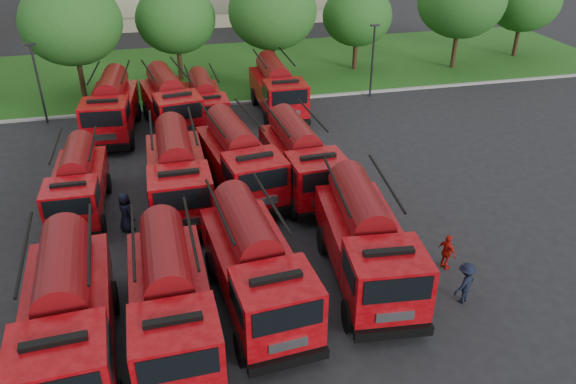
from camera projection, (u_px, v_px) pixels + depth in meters
name	position (u px, v px, depth m)	size (l,w,h in m)	color
ground	(245.00, 254.00, 23.51)	(140.00, 140.00, 0.00)	black
lawn	(192.00, 71.00, 45.56)	(70.00, 16.00, 0.12)	#234C14
curb	(202.00, 106.00, 38.68)	(70.00, 0.30, 0.14)	gray
tree_2	(71.00, 22.00, 37.55)	(6.72, 6.72, 8.22)	#382314
tree_3	(176.00, 19.00, 41.41)	(5.88, 5.88, 7.19)	#382314
tree_4	(272.00, 11.00, 41.28)	(6.55, 6.55, 8.01)	#382314
tree_5	(357.00, 16.00, 43.97)	(5.46, 5.46, 6.68)	#382314
tree_6	(462.00, 0.00, 43.75)	(6.89, 6.89, 8.42)	#382314
tree_7	(524.00, 0.00, 47.18)	(6.05, 6.05, 7.39)	#382314
lamp_post_0	(38.00, 79.00, 34.69)	(0.60, 0.25, 5.11)	black
lamp_post_1	(373.00, 57.00, 39.12)	(0.60, 0.25, 5.11)	black
fire_truck_0	(67.00, 315.00, 17.58)	(3.21, 7.90, 3.53)	black
fire_truck_1	(170.00, 299.00, 18.38)	(2.90, 7.52, 3.39)	black
fire_truck_2	(255.00, 264.00, 19.98)	(3.31, 7.76, 3.44)	black
fire_truck_3	(366.00, 240.00, 21.25)	(3.39, 7.90, 3.50)	black
fire_truck_4	(78.00, 183.00, 25.82)	(2.48, 6.53, 2.95)	black
fire_truck_5	(177.00, 173.00, 26.17)	(2.87, 7.70, 3.49)	black
fire_truck_6	(239.00, 159.00, 27.54)	(3.63, 7.81, 3.42)	black
fire_truck_7	(301.00, 158.00, 27.63)	(3.06, 7.56, 3.38)	black
fire_truck_8	(112.00, 106.00, 33.91)	(3.25, 7.69, 3.41)	black
fire_truck_9	(170.00, 101.00, 34.67)	(3.71, 7.77, 3.40)	black
fire_truck_10	(205.00, 102.00, 35.13)	(2.55, 6.60, 2.98)	black
fire_truck_11	(277.00, 88.00, 36.93)	(2.75, 7.40, 3.36)	black
firefighter_0	(274.00, 344.00, 18.93)	(0.69, 0.51, 1.90)	#A7150C
firefighter_2	(444.00, 268.00, 22.66)	(0.91, 0.52, 1.55)	#A7150C
firefighter_3	(462.00, 301.00, 20.88)	(1.09, 0.56, 1.69)	black
firefighter_4	(128.00, 230.00, 25.10)	(0.91, 0.60, 1.87)	black
firefighter_5	(312.00, 216.00, 26.11)	(1.65, 0.71, 1.78)	#A7150C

